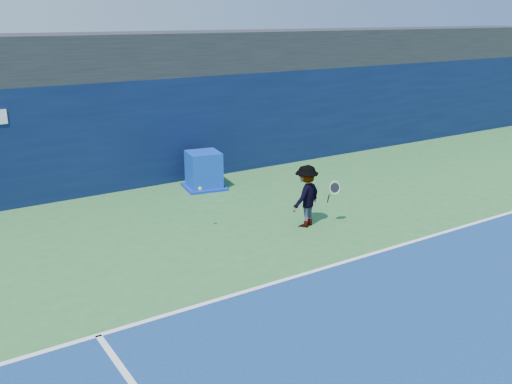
% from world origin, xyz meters
% --- Properties ---
extents(ground, '(80.00, 80.00, 0.00)m').
position_xyz_m(ground, '(0.00, 0.00, 0.00)').
color(ground, '#316E35').
rests_on(ground, ground).
extents(baseline, '(24.00, 0.10, 0.01)m').
position_xyz_m(baseline, '(0.00, 3.00, 0.01)').
color(baseline, white).
rests_on(baseline, ground).
extents(stadium_band, '(36.00, 3.00, 1.20)m').
position_xyz_m(stadium_band, '(0.00, 11.50, 3.60)').
color(stadium_band, black).
rests_on(stadium_band, back_wall_assembly).
extents(back_wall_assembly, '(36.00, 1.03, 3.00)m').
position_xyz_m(back_wall_assembly, '(-0.00, 10.50, 1.50)').
color(back_wall_assembly, '#0A1639').
rests_on(back_wall_assembly, ground).
extents(equipment_cart, '(1.27, 1.27, 1.05)m').
position_xyz_m(equipment_cart, '(0.04, 9.03, 0.48)').
color(equipment_cart, '#0C35B2').
rests_on(equipment_cart, ground).
extents(tennis_player, '(1.25, 0.83, 1.45)m').
position_xyz_m(tennis_player, '(0.59, 5.06, 0.72)').
color(tennis_player, silver).
rests_on(tennis_player, ground).
extents(tennis_ball, '(0.08, 0.08, 0.08)m').
position_xyz_m(tennis_ball, '(-1.63, 6.02, 1.02)').
color(tennis_ball, '#BFE919').
rests_on(tennis_ball, ground).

